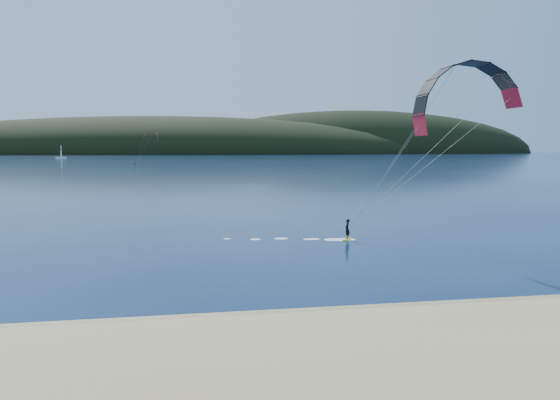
% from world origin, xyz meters
% --- Properties ---
extents(ground, '(1800.00, 1800.00, 0.00)m').
position_xyz_m(ground, '(0.00, 0.00, 0.00)').
color(ground, '#071638').
rests_on(ground, ground).
extents(wet_sand, '(220.00, 2.50, 0.10)m').
position_xyz_m(wet_sand, '(0.00, 4.50, 0.05)').
color(wet_sand, olive).
rests_on(wet_sand, ground).
extents(headland, '(1200.00, 310.00, 140.00)m').
position_xyz_m(headland, '(0.63, 745.28, 0.00)').
color(headland, black).
rests_on(headland, ground).
extents(kitesurfer_near, '(23.10, 7.96, 14.19)m').
position_xyz_m(kitesurfer_near, '(18.33, 18.41, 10.13)').
color(kitesurfer_near, yellow).
rests_on(kitesurfer_near, ground).
extents(kitesurfer_far, '(11.70, 6.93, 15.24)m').
position_xyz_m(kitesurfer_far, '(-23.68, 201.57, 12.23)').
color(kitesurfer_far, yellow).
rests_on(kitesurfer_far, ground).
extents(sailboat, '(8.14, 5.25, 11.34)m').
position_xyz_m(sailboat, '(-114.73, 399.94, 0.84)').
color(sailboat, white).
rests_on(sailboat, ground).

